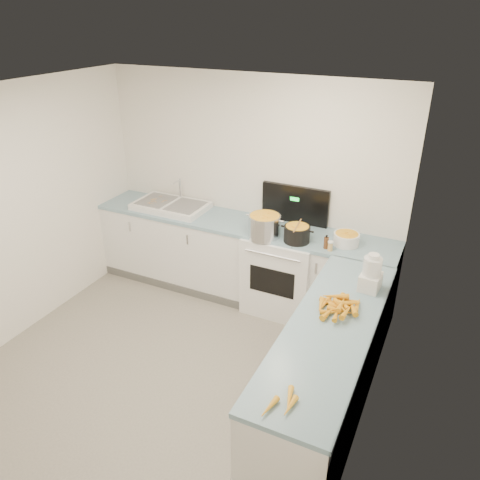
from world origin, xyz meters
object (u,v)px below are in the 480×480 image
at_px(sink, 171,206).
at_px(steel_pot, 264,226).
at_px(stove, 283,270).
at_px(mixing_bowl, 346,239).
at_px(black_pot, 297,235).
at_px(extract_bottle, 326,243).
at_px(spice_jar, 330,247).
at_px(food_processor, 371,274).

relative_size(sink, steel_pot, 2.53).
bearing_deg(stove, mixing_bowl, -1.00).
distance_m(black_pot, extract_bottle, 0.31).
xyz_separation_m(mixing_bowl, spice_jar, (-0.11, -0.20, -0.02)).
height_order(mixing_bowl, food_processor, food_processor).
xyz_separation_m(steel_pot, extract_bottle, (0.66, -0.00, -0.04)).
height_order(sink, mixing_bowl, sink).
distance_m(sink, extract_bottle, 1.96).
bearing_deg(sink, stove, -0.62).
xyz_separation_m(sink, extract_bottle, (1.95, -0.20, 0.02)).
xyz_separation_m(sink, mixing_bowl, (2.11, -0.03, 0.02)).
bearing_deg(food_processor, black_pot, 145.63).
relative_size(spice_jar, food_processor, 0.25).
bearing_deg(stove, extract_bottle, -20.02).
height_order(sink, spice_jar, sink).
bearing_deg(extract_bottle, stove, 159.98).
xyz_separation_m(stove, food_processor, (1.05, -0.75, 0.61)).
distance_m(extract_bottle, food_processor, 0.79).
relative_size(sink, black_pot, 3.24).
relative_size(extract_bottle, spice_jar, 1.43).
xyz_separation_m(stove, sink, (-1.45, 0.02, 0.50)).
relative_size(mixing_bowl, food_processor, 0.78).
height_order(extract_bottle, food_processor, food_processor).
distance_m(stove, extract_bottle, 0.75).
height_order(stove, extract_bottle, stove).
xyz_separation_m(spice_jar, food_processor, (0.50, -0.54, 0.10)).
bearing_deg(sink, mixing_bowl, -0.74).
bearing_deg(sink, extract_bottle, -5.81).
xyz_separation_m(steel_pot, black_pot, (0.35, 0.02, -0.03)).
height_order(black_pot, spice_jar, black_pot).
distance_m(spice_jar, food_processor, 0.74).
height_order(stove, spice_jar, stove).
bearing_deg(sink, steel_pot, -8.59).
distance_m(steel_pot, mixing_bowl, 0.84).
height_order(steel_pot, mixing_bowl, steel_pot).
xyz_separation_m(stove, spice_jar, (0.55, -0.21, 0.51)).
xyz_separation_m(steel_pot, food_processor, (1.21, -0.57, 0.04)).
distance_m(steel_pot, extract_bottle, 0.67).
distance_m(steel_pot, food_processor, 1.34).
bearing_deg(black_pot, steel_pot, -177.40).
xyz_separation_m(black_pot, spice_jar, (0.36, -0.05, -0.03)).
bearing_deg(extract_bottle, sink, 174.19).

